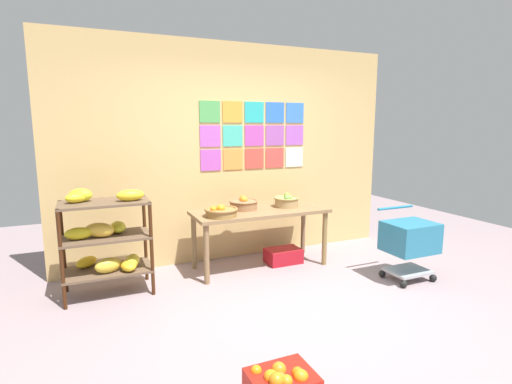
{
  "coord_description": "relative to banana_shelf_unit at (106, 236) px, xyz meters",
  "views": [
    {
      "loc": [
        -1.77,
        -2.94,
        1.71
      ],
      "look_at": [
        -0.03,
        1.02,
        0.98
      ],
      "focal_mm": 27.76,
      "sensor_mm": 36.0,
      "label": 1
    }
  ],
  "objects": [
    {
      "name": "banana_shelf_unit",
      "position": [
        0.0,
        0.0,
        0.0
      ],
      "size": [
        0.85,
        0.55,
        1.1
      ],
      "color": "#3C1E0C",
      "rests_on": "ground"
    },
    {
      "name": "produce_crate_under_table",
      "position": [
        2.07,
        0.1,
        -0.52
      ],
      "size": [
        0.43,
        0.28,
        0.18
      ],
      "primitive_type": "cube",
      "color": "#A81521",
      "rests_on": "ground"
    },
    {
      "name": "back_wall_with_art",
      "position": [
        1.61,
        0.61,
        0.75
      ],
      "size": [
        4.43,
        0.07,
        2.72
      ],
      "color": "tan",
      "rests_on": "ground"
    },
    {
      "name": "fruit_basket_left",
      "position": [
        2.13,
        0.13,
        0.17
      ],
      "size": [
        0.31,
        0.31,
        0.16
      ],
      "color": "#A38454",
      "rests_on": "display_table"
    },
    {
      "name": "display_table",
      "position": [
        1.75,
        0.09,
        0.01
      ],
      "size": [
        1.63,
        0.64,
        0.71
      ],
      "color": "olive",
      "rests_on": "ground"
    },
    {
      "name": "ground",
      "position": [
        1.61,
        -1.19,
        -0.61
      ],
      "size": [
        9.54,
        9.54,
        0.0
      ],
      "primitive_type": "plane",
      "color": "gray"
    },
    {
      "name": "fruit_basket_centre",
      "position": [
        1.58,
        0.21,
        0.17
      ],
      "size": [
        0.35,
        0.35,
        0.16
      ],
      "color": "#956844",
      "rests_on": "display_table"
    },
    {
      "name": "fruit_basket_back_left",
      "position": [
        1.21,
        -0.04,
        0.16
      ],
      "size": [
        0.38,
        0.38,
        0.14
      ],
      "color": "olive",
      "rests_on": "display_table"
    },
    {
      "name": "shopping_cart",
      "position": [
        3.09,
        -0.95,
        -0.15
      ],
      "size": [
        0.53,
        0.47,
        0.79
      ],
      "rotation": [
        0.0,
        0.0,
        -0.05
      ],
      "color": "black",
      "rests_on": "ground"
    }
  ]
}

